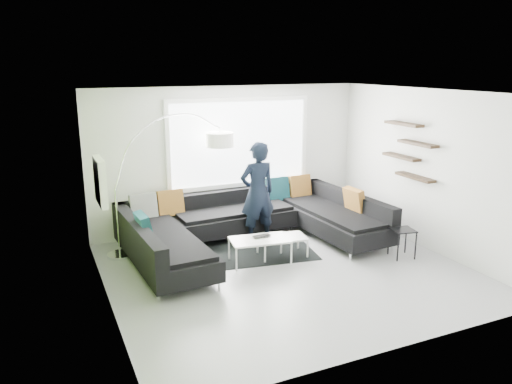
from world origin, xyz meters
TOP-DOWN VIEW (x-y plane):
  - ground at (0.00, 0.00)m, footprint 5.50×5.50m
  - room_shell at (0.04, 0.21)m, footprint 5.54×5.04m
  - sectional_sofa at (-0.09, 1.13)m, footprint 4.48×2.92m
  - rug at (-0.08, 0.99)m, footprint 2.09×1.66m
  - coffee_table at (-0.02, 0.56)m, footprint 1.34×0.89m
  - arc_lamp at (-2.33, 1.73)m, footprint 2.23×0.69m
  - side_table at (2.05, -0.27)m, footprint 0.42×0.42m
  - person at (0.12, 1.42)m, footprint 0.73×0.52m
  - laptop at (-0.18, 0.55)m, footprint 0.34×0.24m

SIDE VIEW (x-z plane):
  - ground at x=0.00m, z-range 0.00..0.00m
  - rug at x=-0.08m, z-range 0.00..0.01m
  - coffee_table at x=-0.02m, z-range 0.00..0.41m
  - side_table at x=2.05m, z-range 0.00..0.50m
  - sectional_sofa at x=-0.09m, z-range -0.06..0.88m
  - laptop at x=-0.18m, z-range 0.41..0.43m
  - person at x=0.12m, z-range 0.00..1.87m
  - arc_lamp at x=-2.33m, z-range 0.00..2.39m
  - room_shell at x=0.04m, z-range 0.40..3.22m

